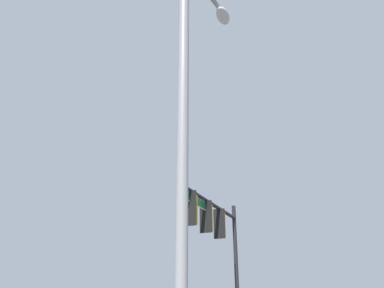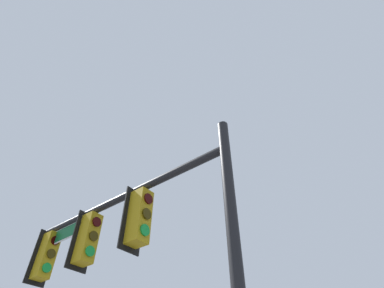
{
  "view_description": "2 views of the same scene",
  "coord_description": "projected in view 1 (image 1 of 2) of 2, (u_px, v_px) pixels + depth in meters",
  "views": [
    {
      "loc": [
        11.61,
        -4.25,
        1.32
      ],
      "look_at": [
        -3.0,
        -9.64,
        7.92
      ],
      "focal_mm": 35.0,
      "sensor_mm": 36.0,
      "label": 1
    },
    {
      "loc": [
        -8.25,
        -5.04,
        1.71
      ],
      "look_at": [
        -4.25,
        -10.82,
        7.92
      ],
      "focal_mm": 28.0,
      "sensor_mm": 36.0,
      "label": 2
    }
  ],
  "objects": [
    {
      "name": "street_lamp",
      "position": [
        190.0,
        106.0,
        6.21
      ],
      "size": [
        1.91,
        0.56,
        7.52
      ],
      "color": "gray",
      "rests_on": "ground_plane"
    },
    {
      "name": "signal_pole_near",
      "position": [
        216.0,
        228.0,
        15.88
      ],
      "size": [
        5.91,
        0.71,
        5.77
      ],
      "color": "black",
      "rests_on": "ground_plane"
    }
  ]
}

